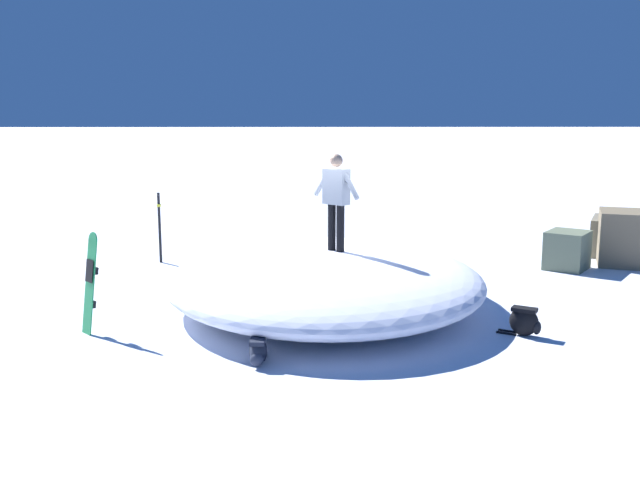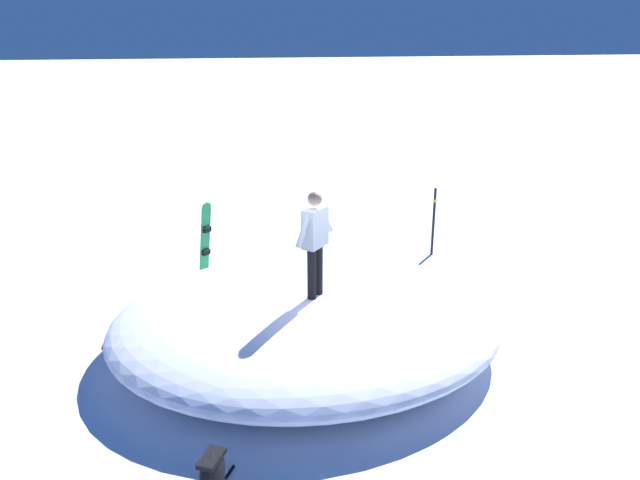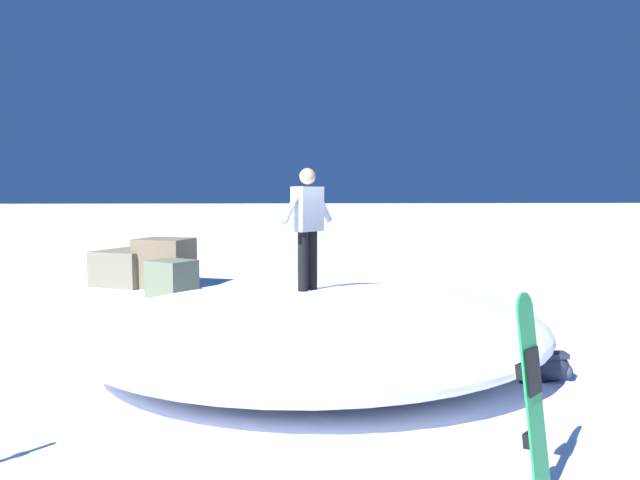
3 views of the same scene
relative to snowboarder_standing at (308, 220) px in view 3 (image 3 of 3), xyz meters
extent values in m
plane|color=white|center=(-0.20, -0.51, -1.95)|extent=(240.00, 240.00, 0.00)
ellipsoid|color=white|center=(0.20, 0.07, -1.46)|extent=(5.85, 6.64, 0.98)
cylinder|color=black|center=(-0.07, 0.07, -0.56)|extent=(0.14, 0.14, 0.82)
cylinder|color=black|center=(0.07, -0.07, -0.56)|extent=(0.14, 0.14, 0.82)
cube|color=#8C939E|center=(0.00, 0.00, 0.16)|extent=(0.48, 0.47, 0.61)
sphere|color=tan|center=(0.00, 0.00, 0.60)|extent=(0.22, 0.22, 0.22)
cylinder|color=#8C939E|center=(-0.23, 0.22, 0.21)|extent=(0.34, 0.33, 0.51)
cylinder|color=#8C939E|center=(0.23, -0.22, 0.21)|extent=(0.34, 0.33, 0.51)
cube|color=#1E8C47|center=(3.85, 1.54, -1.23)|extent=(0.33, 0.34, 1.45)
cylinder|color=#1E8C47|center=(3.78, 1.47, -0.50)|extent=(0.22, 0.23, 0.26)
cube|color=black|center=(3.84, 1.53, -0.97)|extent=(0.19, 0.20, 0.35)
cube|color=black|center=(3.79, 1.49, -0.97)|extent=(0.19, 0.20, 0.12)
cube|color=black|center=(3.84, 1.53, -1.49)|extent=(0.19, 0.20, 0.12)
ellipsoid|color=black|center=(-2.81, 1.80, -1.72)|extent=(0.50, 0.43, 0.45)
ellipsoid|color=black|center=(-2.98, 1.90, -1.79)|extent=(0.20, 0.22, 0.22)
cube|color=black|center=(-2.81, 1.80, -1.53)|extent=(0.42, 0.36, 0.06)
cylinder|color=black|center=(-2.63, 1.62, -1.93)|extent=(0.29, 0.19, 0.04)
cylinder|color=black|center=(-2.57, 1.74, -1.93)|extent=(0.29, 0.19, 0.04)
ellipsoid|color=#1E2333|center=(1.17, 2.96, -1.77)|extent=(0.26, 0.46, 0.36)
ellipsoid|color=#2B3144|center=(1.18, 3.16, -1.82)|extent=(0.19, 0.13, 0.17)
cube|color=#1E2333|center=(1.17, 2.96, -1.62)|extent=(0.21, 0.39, 0.06)
cylinder|color=#1E2333|center=(1.10, 2.71, -1.93)|extent=(0.05, 0.32, 0.04)
cylinder|color=#1E2333|center=(1.23, 2.70, -1.93)|extent=(0.05, 0.32, 0.04)
cube|color=#6F6149|center=(-6.52, -3.24, -1.35)|extent=(1.40, 1.52, 1.20)
cube|color=#716956|center=(-7.08, -4.16, -1.51)|extent=(2.10, 1.96, 0.88)
cube|color=#5E6951|center=(-5.12, -2.81, -1.54)|extent=(1.18, 1.21, 0.83)
camera|label=1|loc=(0.49, 12.30, 1.49)|focal=40.29mm
camera|label=2|loc=(-8.51, 1.87, 2.95)|focal=34.02mm
camera|label=3|loc=(8.04, -0.37, 0.38)|focal=32.86mm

